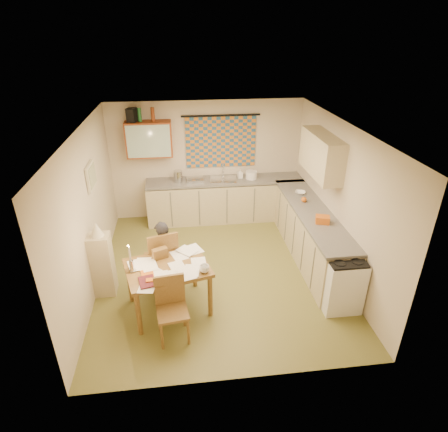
{
  "coord_description": "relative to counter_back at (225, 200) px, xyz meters",
  "views": [
    {
      "loc": [
        -0.56,
        -5.34,
        3.82
      ],
      "look_at": [
        0.12,
        0.2,
        0.96
      ],
      "focal_mm": 30.0,
      "sensor_mm": 36.0,
      "label": 1
    }
  ],
  "objects": [
    {
      "name": "lampshade",
      "position": [
        -2.2,
        -2.3,
        0.7
      ],
      "size": [
        0.2,
        0.2,
        0.22
      ],
      "primitive_type": "cone",
      "color": "beige",
      "rests_on": "shelf_stand"
    },
    {
      "name": "papers",
      "position": [
        -1.16,
        -2.84,
        0.31
      ],
      "size": [
        1.15,
        1.18,
        0.02
      ],
      "rotation": [
        0.0,
        0.0,
        0.25
      ],
      "color": "white",
      "rests_on": "dining_table"
    },
    {
      "name": "curtain_rod",
      "position": [
        -0.06,
        0.25,
        1.75
      ],
      "size": [
        1.6,
        0.04,
        0.04
      ],
      "primitive_type": "cylinder",
      "rotation": [
        0.0,
        1.57,
        0.0
      ],
      "color": "black",
      "rests_on": "wall_back"
    },
    {
      "name": "wall_right",
      "position": [
        1.65,
        -1.95,
        0.8
      ],
      "size": [
        0.02,
        4.5,
        2.5
      ],
      "primitive_type": "cube",
      "color": "beige",
      "rests_on": "floor"
    },
    {
      "name": "speaker",
      "position": [
        -1.79,
        0.13,
        1.83
      ],
      "size": [
        0.21,
        0.24,
        0.26
      ],
      "primitive_type": "cube",
      "rotation": [
        0.0,
        0.0,
        -0.29
      ],
      "color": "black",
      "rests_on": "wall_cabinet"
    },
    {
      "name": "print_canvas",
      "position": [
        -2.3,
        -1.55,
        1.25
      ],
      "size": [
        0.01,
        0.42,
        0.32
      ],
      "primitive_type": "cube",
      "color": "#BDB9A5",
      "rests_on": "wall_left"
    },
    {
      "name": "counter_right",
      "position": [
        1.34,
        -1.65,
        -0.0
      ],
      "size": [
        0.62,
        2.95,
        0.92
      ],
      "color": "tan",
      "rests_on": "floor"
    },
    {
      "name": "wall_cabinet_glass",
      "position": [
        -1.51,
        -0.04,
        1.35
      ],
      "size": [
        0.84,
        0.02,
        0.64
      ],
      "primitive_type": "cube",
      "color": "#99B2A5",
      "rests_on": "wall_back"
    },
    {
      "name": "chair_near",
      "position": [
        -1.13,
        -3.4,
        -0.17
      ],
      "size": [
        0.46,
        0.46,
        0.9
      ],
      "rotation": [
        0.0,
        0.0,
        0.13
      ],
      "color": "brown",
      "rests_on": "floor"
    },
    {
      "name": "mixing_bowl",
      "position": [
        0.56,
        0.0,
        0.55
      ],
      "size": [
        0.32,
        0.32,
        0.16
      ],
      "primitive_type": "cylinder",
      "rotation": [
        0.0,
        0.0,
        0.43
      ],
      "color": "white",
      "rests_on": "counter_back"
    },
    {
      "name": "ceiling",
      "position": [
        -0.36,
        -1.95,
        2.06
      ],
      "size": [
        4.0,
        4.5,
        0.02
      ],
      "primitive_type": "cube",
      "color": "white",
      "rests_on": "floor"
    },
    {
      "name": "counter_back",
      "position": [
        0.0,
        0.0,
        0.0
      ],
      "size": [
        3.3,
        0.62,
        0.92
      ],
      "color": "tan",
      "rests_on": "floor"
    },
    {
      "name": "tap",
      "position": [
        -0.02,
        0.18,
        0.61
      ],
      "size": [
        0.04,
        0.04,
        0.28
      ],
      "primitive_type": "cylinder",
      "rotation": [
        0.0,
        0.0,
        -0.38
      ],
      "color": "silver",
      "rests_on": "counter_back"
    },
    {
      "name": "candle_holder",
      "position": [
        -1.67,
        -2.87,
        0.39
      ],
      "size": [
        0.06,
        0.06,
        0.18
      ],
      "primitive_type": "cylinder",
      "rotation": [
        0.0,
        0.0,
        0.0
      ],
      "color": "silver",
      "rests_on": "dining_table"
    },
    {
      "name": "letter_rack",
      "position": [
        -1.29,
        -2.57,
        0.38
      ],
      "size": [
        0.24,
        0.18,
        0.16
      ],
      "primitive_type": "cube",
      "rotation": [
        0.0,
        0.0,
        0.43
      ],
      "color": "brown",
      "rests_on": "dining_table"
    },
    {
      "name": "window_blind",
      "position": [
        -0.06,
        0.27,
        1.2
      ],
      "size": [
        1.45,
        0.03,
        1.05
      ],
      "primitive_type": "cube",
      "color": "#255178",
      "rests_on": "wall_back"
    },
    {
      "name": "kettle",
      "position": [
        -0.98,
        -0.0,
        0.59
      ],
      "size": [
        0.19,
        0.19,
        0.24
      ],
      "primitive_type": "cylinder",
      "rotation": [
        0.0,
        0.0,
        0.08
      ],
      "color": "silver",
      "rests_on": "counter_back"
    },
    {
      "name": "candle_flame",
      "position": [
        -1.68,
        -2.86,
        0.71
      ],
      "size": [
        0.02,
        0.02,
        0.02
      ],
      "primitive_type": "sphere",
      "color": "#FFCC66",
      "rests_on": "dining_table"
    },
    {
      "name": "bottle_brown",
      "position": [
        -1.39,
        0.13,
        1.83
      ],
      "size": [
        0.09,
        0.09,
        0.26
      ],
      "primitive_type": "cylinder",
      "rotation": [
        0.0,
        0.0,
        0.27
      ],
      "color": "maroon",
      "rests_on": "wall_cabinet"
    },
    {
      "name": "wall_front",
      "position": [
        -0.36,
        -4.21,
        0.8
      ],
      "size": [
        4.0,
        0.02,
        2.5
      ],
      "primitive_type": "cube",
      "color": "beige",
      "rests_on": "floor"
    },
    {
      "name": "book",
      "position": [
        -1.54,
        -3.0,
        0.31
      ],
      "size": [
        0.24,
        0.29,
        0.02
      ],
      "primitive_type": "imported",
      "rotation": [
        0.0,
        0.0,
        0.16
      ],
      "color": "#CB5E13",
      "rests_on": "dining_table"
    },
    {
      "name": "upper_cabinet_right",
      "position": [
        1.47,
        -1.4,
        1.4
      ],
      "size": [
        0.34,
        1.3,
        0.7
      ],
      "primitive_type": "cube",
      "color": "tan",
      "rests_on": "wall_right"
    },
    {
      "name": "floor",
      "position": [
        -0.36,
        -1.95,
        -0.46
      ],
      "size": [
        4.0,
        4.5,
        0.02
      ],
      "primitive_type": "cube",
      "color": "brown",
      "rests_on": "ground"
    },
    {
      "name": "orange_box",
      "position": [
        -1.4,
        -3.14,
        0.32
      ],
      "size": [
        0.12,
        0.08,
        0.04
      ],
      "primitive_type": "cube",
      "rotation": [
        0.0,
        0.0,
        0.02
      ],
      "color": "#CB5E13",
      "rests_on": "dining_table"
    },
    {
      "name": "eyeglasses",
      "position": [
        -0.98,
        -3.03,
        0.31
      ],
      "size": [
        0.13,
        0.11,
        0.02
      ],
      "primitive_type": "cube",
      "rotation": [
        0.0,
        0.0,
        0.56
      ],
      "color": "black",
      "rests_on": "dining_table"
    },
    {
      "name": "candle",
      "position": [
        -1.67,
        -2.86,
        0.59
      ],
      "size": [
        0.03,
        0.03,
        0.22
      ],
      "primitive_type": "cylinder",
      "rotation": [
        0.0,
        0.0,
        0.56
      ],
      "color": "white",
      "rests_on": "dining_table"
    },
    {
      "name": "wall_cabinet",
      "position": [
        -1.51,
        0.13,
        1.35
      ],
      "size": [
        0.9,
        0.34,
        0.7
      ],
      "primitive_type": "cube",
      "color": "maroon",
      "rests_on": "wall_back"
    },
    {
      "name": "framed_print",
      "position": [
        -2.33,
        -1.55,
        1.25
      ],
      "size": [
        0.04,
        0.5,
        0.4
      ],
      "primitive_type": "cube",
      "color": "beige",
      "rests_on": "wall_left"
    },
    {
      "name": "dining_table",
      "position": [
        -1.19,
        -2.81,
        -0.07
      ],
      "size": [
        1.33,
        1.13,
        0.75
      ],
      "rotation": [
        0.0,
        0.0,
        0.25
      ],
      "color": "brown",
      "rests_on": "floor"
    },
    {
      "name": "dish_rack",
      "position": [
        -0.63,
        0.0,
        0.5
      ],
      "size": [
        0.36,
        0.31,
        0.06
      ],
      "primitive_type": "cube",
      "rotation": [
        0.0,
        0.0,
        0.03
      ],
      "color": "silver",
      "rests_on": "counter_back"
    },
    {
      "name": "sink",
      "position": [
        -0.04,
        0.0,
        0.43
      ],
      "size": [
        0.6,
        0.51,
        0.1
      ],
      "primitive_type": "cube",
      "rotation": [
        0.0,
        0.0,
        -0.12
      ],
      "color": "silver",
      "rests_on": "counter_back"
    },
    {
      "name": "chair_far",
      "position": [
        -1.3,
        -2.22,
        -0.13
      ],
      "size": [
        0.58,
        0.58,
        1.04
      ],
      "rotation": [
        0.0,
        0.0,
        3.41
      ],
      "color": "brown",
      "rests_on": "floor"
    },
    {
      "name": "person",
      "position": [
        -1.27,
        -2.26,
        0.14
      ],
      "size": [
        0.51,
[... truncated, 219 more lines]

